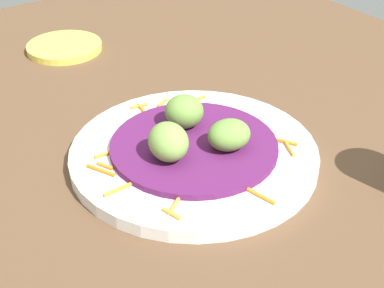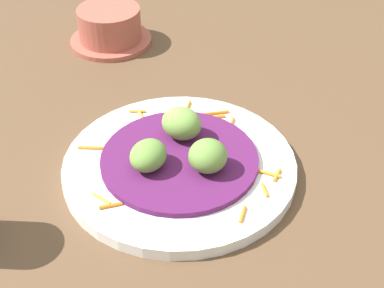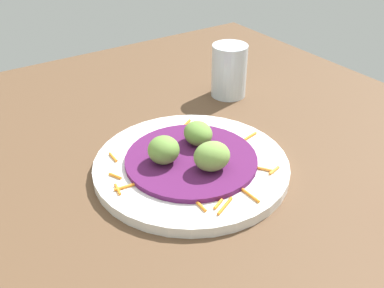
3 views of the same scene
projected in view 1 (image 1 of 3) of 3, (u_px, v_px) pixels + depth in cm
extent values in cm
cube|color=brown|center=(149.00, 151.00, 69.06)|extent=(110.00, 110.00, 2.00)
cylinder|color=white|center=(194.00, 154.00, 65.40)|extent=(27.98, 27.98, 1.50)
cylinder|color=#51194C|center=(194.00, 146.00, 64.79)|extent=(18.87, 18.87, 0.74)
cylinder|color=orange|center=(101.00, 170.00, 61.17)|extent=(3.41, 1.90, 0.40)
cylinder|color=orange|center=(104.00, 154.00, 63.71)|extent=(0.44, 2.33, 0.40)
cylinder|color=orange|center=(105.00, 166.00, 61.86)|extent=(1.92, 1.18, 0.40)
cylinder|color=orange|center=(175.00, 204.00, 56.50)|extent=(2.24, 2.95, 0.40)
cylinder|color=orange|center=(139.00, 106.00, 72.76)|extent=(0.77, 2.25, 0.40)
cylinder|color=orange|center=(162.00, 103.00, 73.46)|extent=(1.24, 2.00, 0.40)
cylinder|color=orange|center=(144.00, 111.00, 71.77)|extent=(3.64, 0.90, 0.40)
cylinder|color=orange|center=(261.00, 196.00, 57.48)|extent=(3.42, 1.11, 0.40)
cylinder|color=orange|center=(198.00, 99.00, 74.35)|extent=(0.46, 2.39, 0.40)
cylinder|color=orange|center=(290.00, 149.00, 64.51)|extent=(2.60, 1.45, 0.40)
cylinder|color=orange|center=(118.00, 189.00, 58.41)|extent=(0.53, 3.38, 0.40)
cylinder|color=orange|center=(172.00, 214.00, 55.23)|extent=(2.24, 0.92, 0.40)
cylinder|color=orange|center=(287.00, 142.00, 65.76)|extent=(2.35, 1.59, 0.40)
ellipsoid|color=olive|center=(229.00, 135.00, 62.90)|extent=(4.87, 5.45, 3.37)
ellipsoid|color=olive|center=(184.00, 111.00, 66.70)|extent=(6.31, 6.32, 3.85)
ellipsoid|color=#759E47|center=(168.00, 142.00, 61.09)|extent=(5.90, 5.30, 4.07)
cylinder|color=#E0CC4C|center=(64.00, 47.00, 90.97)|extent=(11.69, 11.69, 1.06)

